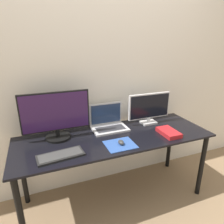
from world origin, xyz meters
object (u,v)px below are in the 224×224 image
at_px(monitor_left, 56,115).
at_px(monitor_right, 149,108).
at_px(laptop, 108,122).
at_px(keyboard, 61,155).
at_px(mouse, 121,142).
at_px(book, 169,132).

relative_size(monitor_left, monitor_right, 1.26).
xyz_separation_m(laptop, keyboard, (-0.52, -0.37, -0.05)).
relative_size(mouse, book, 0.31).
distance_m(laptop, book, 0.59).
bearing_deg(keyboard, book, 1.08).
xyz_separation_m(keyboard, book, (1.00, 0.02, 0.01)).
bearing_deg(keyboard, monitor_left, 86.11).
height_order(monitor_left, book, monitor_left).
height_order(laptop, keyboard, laptop).
bearing_deg(monitor_right, monitor_left, -179.99).
height_order(monitor_right, laptop, monitor_right).
bearing_deg(book, monitor_right, 97.03).
bearing_deg(book, mouse, -177.57).
bearing_deg(mouse, book, 2.43).
bearing_deg(mouse, keyboard, 179.74).
height_order(keyboard, mouse, mouse).
bearing_deg(monitor_left, keyboard, -93.89).
height_order(laptop, mouse, laptop).
distance_m(monitor_left, monitor_right, 0.94).
relative_size(laptop, mouse, 4.77).
distance_m(keyboard, book, 1.00).
bearing_deg(mouse, laptop, 86.73).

